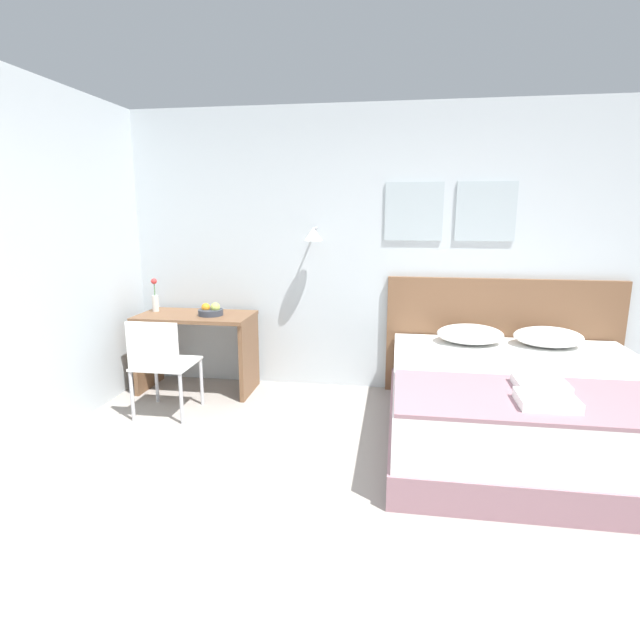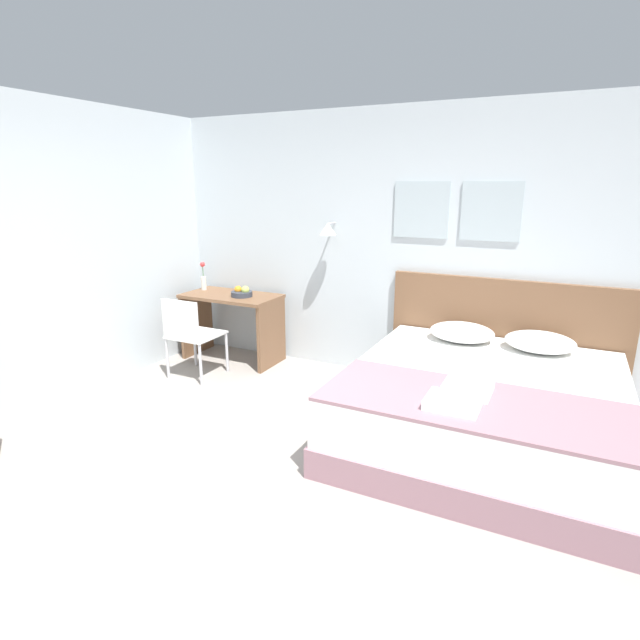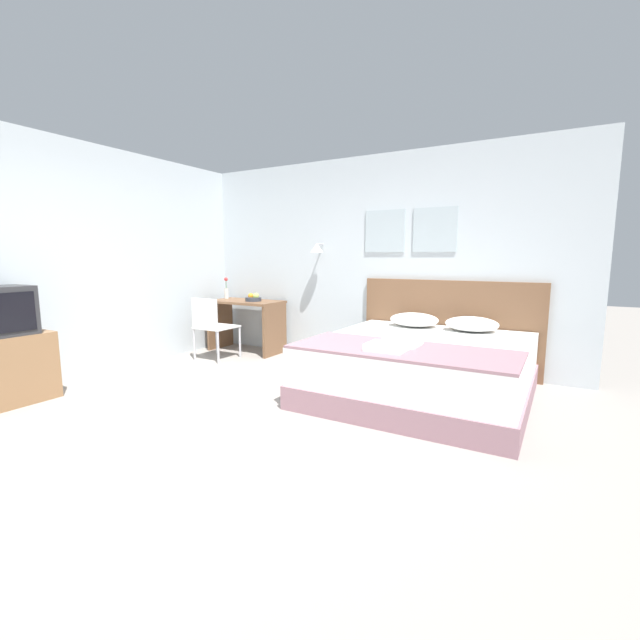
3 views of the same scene
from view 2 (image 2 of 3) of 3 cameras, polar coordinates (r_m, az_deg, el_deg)
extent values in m
plane|color=gray|center=(3.27, -10.19, -21.37)|extent=(24.00, 24.00, 0.00)
cube|color=silver|center=(5.07, 7.55, 8.25)|extent=(5.50, 0.06, 2.65)
cube|color=#A8B7BC|center=(4.90, 11.51, 12.24)|extent=(0.52, 0.02, 0.52)
cube|color=#A8B7BC|center=(4.78, 18.96, 11.65)|extent=(0.52, 0.02, 0.52)
cylinder|color=#B2B2B7|center=(5.15, 1.33, 11.00)|extent=(0.02, 0.16, 0.02)
cone|color=white|center=(5.08, 0.89, 10.37)|extent=(0.17, 0.17, 0.12)
cube|color=gray|center=(4.11, 17.82, -11.90)|extent=(1.98, 2.04, 0.22)
cube|color=white|center=(3.99, 18.16, -8.23)|extent=(1.94, 2.00, 0.35)
cube|color=brown|center=(4.93, 20.18, -1.98)|extent=(2.10, 0.06, 1.11)
ellipsoid|color=white|center=(4.65, 15.90, -1.34)|extent=(0.57, 0.45, 0.16)
ellipsoid|color=white|center=(4.59, 23.84, -2.31)|extent=(0.57, 0.45, 0.16)
cube|color=gray|center=(3.38, 16.87, -9.05)|extent=(1.92, 0.82, 0.02)
cube|color=white|center=(3.50, 16.55, -7.41)|extent=(0.31, 0.30, 0.06)
cube|color=white|center=(3.24, 14.94, -9.12)|extent=(0.33, 0.27, 0.06)
cube|color=brown|center=(5.61, -10.12, 2.71)|extent=(1.07, 0.57, 0.03)
cube|color=brown|center=(6.02, -13.90, -0.35)|extent=(0.04, 0.53, 0.72)
cube|color=brown|center=(5.43, -5.56, -1.67)|extent=(0.04, 0.53, 0.72)
cube|color=white|center=(5.28, -13.96, -1.64)|extent=(0.47, 0.47, 0.02)
cube|color=white|center=(5.07, -15.69, -0.03)|extent=(0.43, 0.03, 0.40)
cylinder|color=#B7B7BC|center=(5.64, -14.09, -2.96)|extent=(0.03, 0.03, 0.43)
cylinder|color=#B7B7BC|center=(5.38, -10.59, -3.64)|extent=(0.03, 0.03, 0.43)
cylinder|color=#B7B7BC|center=(5.34, -17.05, -4.22)|extent=(0.03, 0.03, 0.43)
cylinder|color=#B7B7BC|center=(5.07, -13.49, -5.02)|extent=(0.03, 0.03, 0.43)
cylinder|color=#333842|center=(5.49, -8.93, 2.96)|extent=(0.23, 0.23, 0.05)
sphere|color=#B2C156|center=(5.46, -8.54, 3.43)|extent=(0.09, 0.09, 0.09)
sphere|color=orange|center=(5.51, -9.35, 3.47)|extent=(0.08, 0.08, 0.08)
cylinder|color=silver|center=(5.91, -13.15, 4.12)|extent=(0.06, 0.06, 0.16)
cylinder|color=#3D7538|center=(5.89, -13.24, 5.53)|extent=(0.01, 0.01, 0.14)
sphere|color=#DB3838|center=(5.88, -13.28, 6.20)|extent=(0.06, 0.06, 0.06)
camera|label=1|loc=(1.43, -61.24, -2.64)|focal=28.00mm
camera|label=3|loc=(1.03, 138.29, -45.17)|focal=24.00mm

